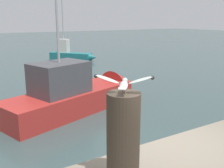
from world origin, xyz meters
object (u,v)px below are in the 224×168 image
Objects in this scene: mooring_post at (123,137)px; boat_teal at (72,54)px; boat_red at (84,92)px; seagull at (124,83)px.

boat_teal is (6.62, 17.01, -1.40)m from mooring_post.
seagull is at bearing -111.37° from boat_red.
boat_teal is 11.61m from boat_red.
boat_teal reaches higher than mooring_post.
seagull is 0.13× the size of boat_teal.
boat_teal is at bearing 68.75° from mooring_post.
seagull is at bearing -111.25° from boat_teal.
mooring_post is 1.87× the size of seagull.
mooring_post is 0.65m from seagull.
boat_teal reaches higher than seagull.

